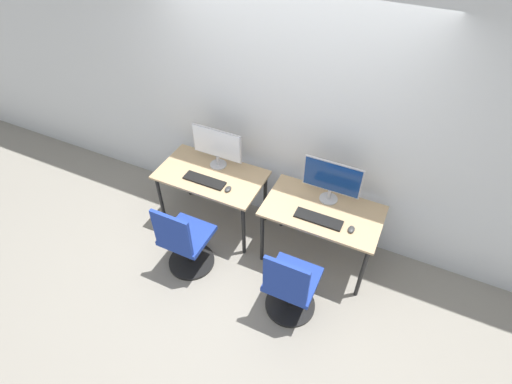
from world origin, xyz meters
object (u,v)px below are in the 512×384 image
keyboard_left (204,180)px  monitor_left (217,146)px  monitor_right (332,179)px  office_chair_left (185,243)px  mouse_right (351,229)px  mouse_left (228,189)px  keyboard_right (318,219)px  office_chair_right (290,288)px

keyboard_left → monitor_left: bearing=90.0°
keyboard_left → monitor_right: size_ratio=0.80×
monitor_left → office_chair_left: monitor_left is taller
mouse_right → mouse_left: bearing=-179.9°
monitor_left → keyboard_right: size_ratio=1.25×
keyboard_left → office_chair_right: 1.39m
keyboard_left → office_chair_right: bearing=-26.1°
monitor_left → office_chair_left: (0.07, -0.85, -0.61)m
keyboard_right → mouse_right: size_ratio=4.99×
keyboard_left → keyboard_right: 1.23m
office_chair_left → mouse_right: office_chair_left is taller
keyboard_left → mouse_right: bearing=-0.5°
monitor_right → monitor_left: bearing=-180.0°
office_chair_left → office_chair_right: same height
office_chair_right → keyboard_left: bearing=153.9°
keyboard_right → office_chair_right: 0.68m
mouse_right → keyboard_right: bearing=179.9°
monitor_left → monitor_right: same height
mouse_left → monitor_right: bearing=18.0°
office_chair_left → mouse_right: bearing=20.1°
mouse_left → keyboard_right: size_ratio=0.20×
mouse_right → office_chair_right: 0.76m
keyboard_right → office_chair_right: size_ratio=0.50×
monitor_left → monitor_right: bearing=0.0°
monitor_left → office_chair_right: bearing=-36.2°
monitor_right → keyboard_right: monitor_right is taller
office_chair_left → keyboard_right: (1.16, 0.54, 0.36)m
mouse_left → office_chair_left: size_ratio=0.10×
monitor_left → mouse_left: 0.48m
monitor_right → mouse_right: 0.50m
keyboard_left → office_chair_left: size_ratio=0.50×
keyboard_left → office_chair_right: office_chair_right is taller
monitor_left → keyboard_right: (1.23, -0.30, -0.24)m
monitor_left → keyboard_left: monitor_left is taller
monitor_left → office_chair_right: (1.20, -0.88, -0.61)m
monitor_left → mouse_right: (1.54, -0.30, -0.24)m
monitor_left → monitor_right: size_ratio=1.00×
keyboard_left → office_chair_left: (0.07, -0.55, -0.36)m
monitor_left → keyboard_left: size_ratio=1.25×
keyboard_right → office_chair_right: (-0.03, -0.58, -0.36)m
keyboard_left → keyboard_right: same height
mouse_left → office_chair_right: size_ratio=0.10×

